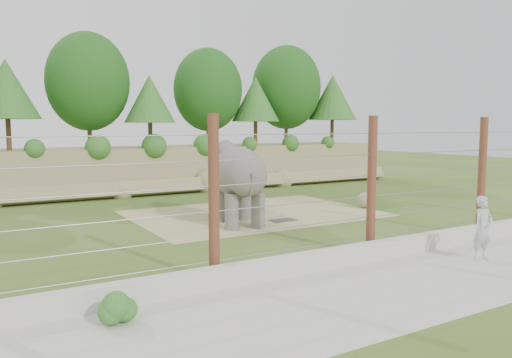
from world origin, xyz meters
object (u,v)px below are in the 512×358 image
barrier_fence (372,186)px  zookeeper (483,228)px  elephant (238,184)px  stone_ball (365,200)px

barrier_fence → zookeeper: size_ratio=11.33×
elephant → zookeeper: size_ratio=2.12×
elephant → stone_ball: elephant is taller
zookeeper → stone_ball: bearing=71.0°
stone_ball → zookeeper: (-3.32, -8.22, 0.53)m
stone_ball → barrier_fence: (-5.50, -6.14, 1.63)m
stone_ball → barrier_fence: 8.40m
elephant → zookeeper: 8.56m
stone_ball → zookeeper: 8.88m
barrier_fence → zookeeper: bearing=-43.6°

